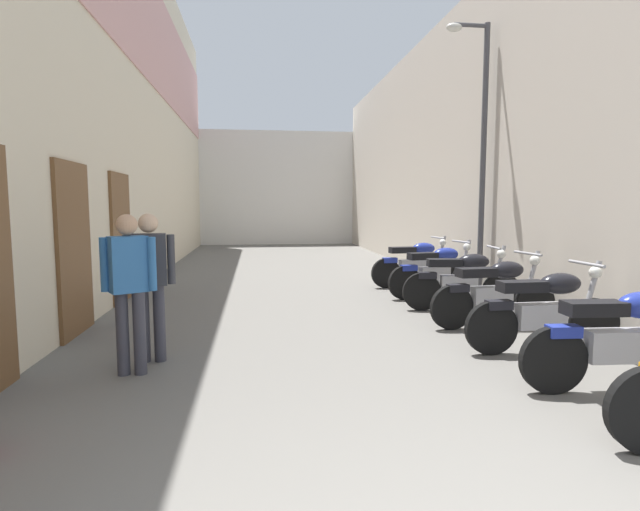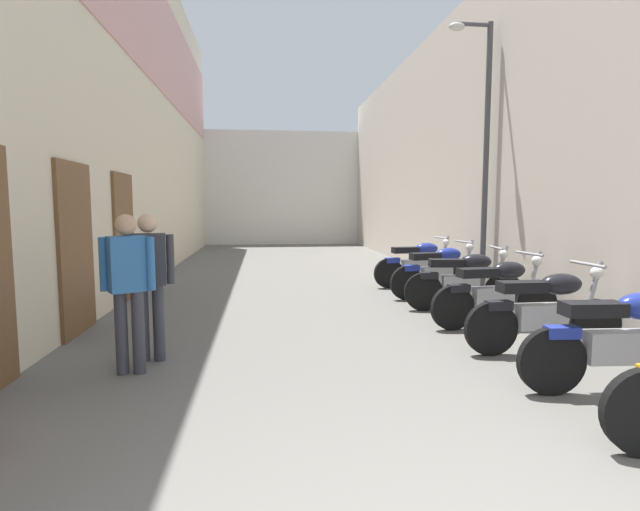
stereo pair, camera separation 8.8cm
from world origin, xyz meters
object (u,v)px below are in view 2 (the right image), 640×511
object	(u,v)px
motorcycle_sixth	(439,270)
motorcycle_fourth	(496,291)
motorcycle_second	(623,338)
street_lamp	(482,140)
motorcycle_third	(546,309)
motorcycle_fifth	(464,279)
pedestrian_mid_alley	(128,282)
pedestrian_further_down	(149,276)
motorcycle_seventh	(418,263)

from	to	relation	value
motorcycle_sixth	motorcycle_fourth	bearing A→B (deg)	-90.00
motorcycle_second	street_lamp	world-z (taller)	street_lamp
street_lamp	motorcycle_second	bearing A→B (deg)	-98.86
motorcycle_fourth	motorcycle_third	bearing A→B (deg)	-90.00
motorcycle_third	street_lamp	bearing A→B (deg)	78.03
motorcycle_fifth	motorcycle_sixth	size ratio (longest dim) A/B	1.00
motorcycle_fourth	pedestrian_mid_alley	bearing A→B (deg)	-163.25
pedestrian_further_down	street_lamp	xyz separation A→B (m)	(5.02, 3.08, 1.87)
motorcycle_fifth	pedestrian_mid_alley	xyz separation A→B (m)	(-4.43, -2.40, 0.42)
motorcycle_second	motorcycle_fourth	xyz separation A→B (m)	(-0.00, 2.36, 0.00)
motorcycle_fifth	pedestrian_mid_alley	distance (m)	5.05
motorcycle_second	pedestrian_mid_alley	xyz separation A→B (m)	(-4.43, 1.03, 0.42)
motorcycle_third	motorcycle_seventh	size ratio (longest dim) A/B	1.00
motorcycle_third	pedestrian_mid_alley	xyz separation A→B (m)	(-4.43, -0.17, 0.42)
motorcycle_sixth	pedestrian_further_down	xyz separation A→B (m)	(-4.31, -3.10, 0.42)
pedestrian_mid_alley	motorcycle_fourth	bearing A→B (deg)	16.75
motorcycle_fifth	street_lamp	size ratio (longest dim) A/B	0.39
motorcycle_fifth	pedestrian_mid_alley	size ratio (longest dim) A/B	1.17
motorcycle_fifth	pedestrian_further_down	xyz separation A→B (m)	(-4.31, -2.00, 0.42)
motorcycle_second	pedestrian_mid_alley	bearing A→B (deg)	166.94
motorcycle_sixth	pedestrian_mid_alley	distance (m)	5.66
motorcycle_second	motorcycle_sixth	xyz separation A→B (m)	(-0.00, 4.52, 0.00)
motorcycle_third	motorcycle_fourth	distance (m)	1.17
motorcycle_second	motorcycle_third	xyz separation A→B (m)	(0.00, 1.19, 0.00)
motorcycle_second	motorcycle_third	distance (m)	1.19
motorcycle_third	pedestrian_further_down	size ratio (longest dim) A/B	1.18
motorcycle_second	motorcycle_third	world-z (taller)	same
motorcycle_fifth	motorcycle_third	bearing A→B (deg)	-90.00
motorcycle_fourth	pedestrian_mid_alley	xyz separation A→B (m)	(-4.43, -1.33, 0.42)
motorcycle_fifth	motorcycle_seventh	xyz separation A→B (m)	(0.00, 2.30, 0.00)
motorcycle_fourth	pedestrian_mid_alley	size ratio (longest dim) A/B	1.18
motorcycle_sixth	pedestrian_further_down	bearing A→B (deg)	-144.32
motorcycle_second	motorcycle_seventh	world-z (taller)	same
motorcycle_second	pedestrian_further_down	xyz separation A→B (m)	(-4.31, 1.42, 0.42)
pedestrian_mid_alley	motorcycle_third	bearing A→B (deg)	2.14
motorcycle_fourth	motorcycle_fifth	world-z (taller)	same
motorcycle_third	pedestrian_further_down	world-z (taller)	pedestrian_further_down
motorcycle_sixth	motorcycle_seventh	xyz separation A→B (m)	(0.00, 1.20, 0.00)
motorcycle_sixth	motorcycle_second	bearing A→B (deg)	-90.00
motorcycle_fourth	motorcycle_fifth	distance (m)	1.07
motorcycle_fourth	street_lamp	distance (m)	3.21
pedestrian_further_down	motorcycle_second	bearing A→B (deg)	-18.27
pedestrian_further_down	motorcycle_seventh	bearing A→B (deg)	44.88
motorcycle_sixth	motorcycle_third	bearing A→B (deg)	-90.00
motorcycle_second	street_lamp	bearing A→B (deg)	81.14
motorcycle_fourth	street_lamp	xyz separation A→B (m)	(0.70, 2.14, 2.29)
motorcycle_second	motorcycle_sixth	size ratio (longest dim) A/B	1.01
motorcycle_fifth	motorcycle_second	bearing A→B (deg)	-90.00
motorcycle_second	motorcycle_third	bearing A→B (deg)	90.00
motorcycle_second	motorcycle_fifth	world-z (taller)	same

